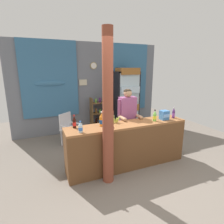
# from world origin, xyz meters

# --- Properties ---
(ground_plane) EXTENTS (7.74, 7.74, 0.00)m
(ground_plane) POSITION_xyz_m (0.00, 1.19, 0.00)
(ground_plane) COLOR slate
(back_wall_curtained) EXTENTS (4.74, 0.22, 2.80)m
(back_wall_curtained) POSITION_xyz_m (-0.00, 3.02, 1.45)
(back_wall_curtained) COLOR slate
(back_wall_curtained) RESTS_ON ground
(stall_counter) EXTENTS (2.54, 0.51, 0.93)m
(stall_counter) POSITION_xyz_m (0.05, 0.39, 0.56)
(stall_counter) COLOR #935B33
(stall_counter) RESTS_ON ground
(timber_post) EXTENTS (0.21, 0.19, 2.66)m
(timber_post) POSITION_xyz_m (-0.52, 0.14, 1.27)
(timber_post) COLOR brown
(timber_post) RESTS_ON ground
(drink_fridge) EXTENTS (0.74, 0.68, 2.03)m
(drink_fridge) POSITION_xyz_m (1.05, 2.53, 1.11)
(drink_fridge) COLOR black
(drink_fridge) RESTS_ON ground
(bottle_shelf_rack) EXTENTS (0.48, 0.28, 1.12)m
(bottle_shelf_rack) POSITION_xyz_m (0.17, 2.72, 0.59)
(bottle_shelf_rack) COLOR brown
(bottle_shelf_rack) RESTS_ON ground
(plastic_lawn_chair) EXTENTS (0.62, 0.62, 0.86)m
(plastic_lawn_chair) POSITION_xyz_m (-0.87, 2.07, 0.49)
(plastic_lawn_chair) COLOR silver
(plastic_lawn_chair) RESTS_ON ground
(shopkeeper) EXTENTS (0.48, 0.42, 1.58)m
(shopkeeper) POSITION_xyz_m (0.27, 0.91, 0.99)
(shopkeeper) COLOR #28282D
(shopkeeper) RESTS_ON ground
(soda_bottle_orange_soda) EXTENTS (0.10, 0.10, 0.29)m
(soda_bottle_orange_soda) POSITION_xyz_m (-0.48, 0.54, 1.06)
(soda_bottle_orange_soda) COLOR orange
(soda_bottle_orange_soda) RESTS_ON stall_counter
(soda_bottle_water) EXTENTS (0.08, 0.08, 0.21)m
(soda_bottle_water) POSITION_xyz_m (-0.95, 0.35, 1.02)
(soda_bottle_water) COLOR silver
(soda_bottle_water) RESTS_ON stall_counter
(soda_bottle_grape_soda) EXTENTS (0.06, 0.06, 0.25)m
(soda_bottle_grape_soda) POSITION_xyz_m (1.19, 0.46, 1.04)
(soda_bottle_grape_soda) COLOR #56286B
(soda_bottle_grape_soda) RESTS_ON stall_counter
(soda_bottle_cola) EXTENTS (0.07, 0.07, 0.26)m
(soda_bottle_cola) POSITION_xyz_m (-1.00, 0.64, 1.04)
(soda_bottle_cola) COLOR black
(soda_bottle_cola) RESTS_ON stall_counter
(soda_bottle_lime_soda) EXTENTS (0.07, 0.07, 0.25)m
(soda_bottle_lime_soda) POSITION_xyz_m (0.66, 0.43, 1.04)
(soda_bottle_lime_soda) COLOR #75C64C
(soda_bottle_lime_soda) RESTS_ON stall_counter
(snack_box_biscuit) EXTENTS (0.17, 0.16, 0.20)m
(snack_box_biscuit) POSITION_xyz_m (0.92, 0.44, 1.03)
(snack_box_biscuit) COLOR #3D75B7
(snack_box_biscuit) RESTS_ON stall_counter
(banana_bunch) EXTENTS (0.27, 0.06, 0.16)m
(banana_bunch) POSITION_xyz_m (-0.19, 0.63, 0.99)
(banana_bunch) COLOR #B7C647
(banana_bunch) RESTS_ON stall_counter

